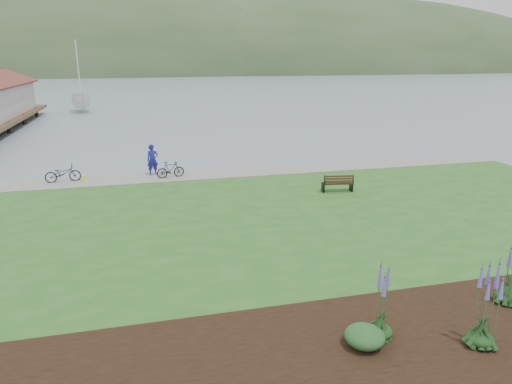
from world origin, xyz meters
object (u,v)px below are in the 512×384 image
park_bench (338,183)px  person (152,157)px  sailboat (83,112)px  bicycle_a (63,173)px

park_bench → person: 10.30m
person → sailboat: size_ratio=0.07×
person → bicycle_a: bearing=170.8°
park_bench → person: bearing=156.3°
park_bench → person: size_ratio=0.75×
person → bicycle_a: 4.71m
park_bench → bicycle_a: (-13.34, 5.17, 0.02)m
sailboat → park_bench: bearing=-78.9°
park_bench → bicycle_a: bearing=167.6°
park_bench → bicycle_a: size_ratio=0.85×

